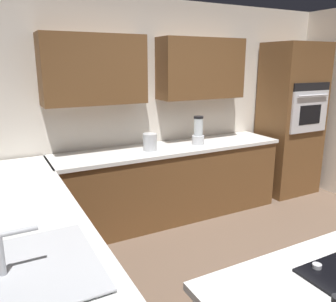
% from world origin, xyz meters
% --- Properties ---
extents(ground_plane, '(14.00, 14.00, 0.00)m').
position_xyz_m(ground_plane, '(0.00, 0.00, 0.00)').
color(ground_plane, brown).
extents(wall_back, '(6.00, 0.44, 2.60)m').
position_xyz_m(wall_back, '(0.07, -2.04, 1.43)').
color(wall_back, silver).
rests_on(wall_back, ground).
extents(lower_cabinets_back, '(2.80, 0.60, 0.86)m').
position_xyz_m(lower_cabinets_back, '(0.10, -1.72, 0.43)').
color(lower_cabinets_back, brown).
rests_on(lower_cabinets_back, ground).
extents(countertop_back, '(2.84, 0.64, 0.04)m').
position_xyz_m(countertop_back, '(0.10, -1.72, 0.88)').
color(countertop_back, silver).
rests_on(countertop_back, lower_cabinets_back).
extents(lower_cabinets_side, '(0.60, 2.90, 0.86)m').
position_xyz_m(lower_cabinets_side, '(1.82, -0.55, 0.43)').
color(lower_cabinets_side, brown).
rests_on(lower_cabinets_side, ground).
extents(countertop_side, '(0.64, 2.94, 0.04)m').
position_xyz_m(countertop_side, '(1.82, -0.55, 0.88)').
color(countertop_side, silver).
rests_on(countertop_side, lower_cabinets_side).
extents(wall_oven, '(0.80, 0.66, 2.14)m').
position_xyz_m(wall_oven, '(-1.85, -1.72, 1.07)').
color(wall_oven, brown).
rests_on(wall_oven, ground).
extents(sink_unit, '(0.46, 0.70, 0.23)m').
position_xyz_m(sink_unit, '(1.83, 0.18, 0.92)').
color(sink_unit, '#515456').
rests_on(sink_unit, countertop_side).
extents(blender, '(0.15, 0.15, 0.35)m').
position_xyz_m(blender, '(-0.25, -1.68, 1.05)').
color(blender, silver).
rests_on(blender, countertop_back).
extents(kettle, '(0.16, 0.16, 0.20)m').
position_xyz_m(kettle, '(0.40, -1.68, 1.00)').
color(kettle, '#B7BABF').
rests_on(kettle, countertop_back).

